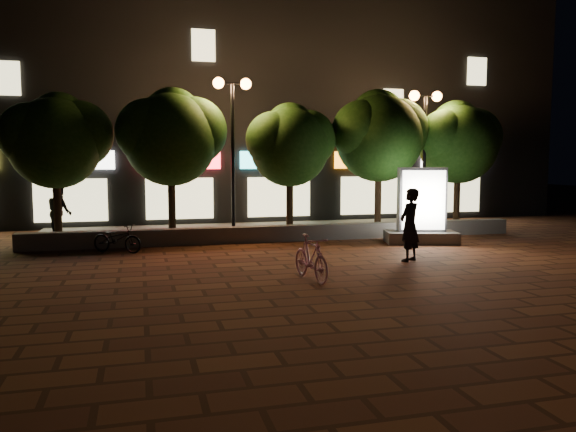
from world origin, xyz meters
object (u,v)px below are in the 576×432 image
object	(u,v)px
tree_far_left	(57,137)
tree_left	(172,134)
scooter_parked	(117,239)
scooter_pink	(311,258)
rider	(410,225)
tree_right	(380,133)
street_lamp_left	(233,116)
ad_kiosk	(421,213)
pedestrian	(60,211)
street_lamp_right	(425,124)
tree_mid	(291,142)
tree_far_right	(459,139)

from	to	relation	value
tree_far_left	tree_left	world-z (taller)	tree_left
tree_far_left	scooter_parked	distance (m)	4.24
scooter_pink	rider	xyz separation A→B (m)	(3.12, 1.58, 0.45)
tree_far_left	tree_right	world-z (taller)	tree_right
tree_left	street_lamp_left	world-z (taller)	street_lamp_left
ad_kiosk	scooter_pink	world-z (taller)	ad_kiosk
tree_far_left	scooter_pink	distance (m)	9.90
ad_kiosk	pedestrian	world-z (taller)	ad_kiosk
scooter_pink	tree_left	bearing A→B (deg)	100.53
tree_far_left	tree_left	xyz separation A→B (m)	(3.50, 0.00, 0.15)
tree_left	tree_right	bearing A→B (deg)	0.00
street_lamp_right	pedestrian	xyz separation A→B (m)	(-12.49, 0.53, -2.93)
tree_mid	tree_right	distance (m)	3.32
tree_far_right	ad_kiosk	xyz separation A→B (m)	(-3.08, -2.97, -2.42)
tree_far_left	pedestrian	world-z (taller)	tree_far_left
pedestrian	tree_mid	bearing A→B (deg)	-119.28
tree_left	tree_far_right	distance (m)	10.50
scooter_parked	pedestrian	distance (m)	3.39
tree_right	tree_far_right	distance (m)	3.20
tree_far_left	ad_kiosk	world-z (taller)	tree_far_left
tree_mid	ad_kiosk	bearing A→B (deg)	-40.95
street_lamp_right	ad_kiosk	distance (m)	4.28
street_lamp_left	ad_kiosk	bearing A→B (deg)	-26.33
ad_kiosk	scooter_parked	xyz separation A→B (m)	(-9.12, 0.45, -0.56)
tree_mid	tree_far_right	xyz separation A→B (m)	(6.50, 0.00, 0.15)
ad_kiosk	rider	world-z (taller)	ad_kiosk
street_lamp_right	ad_kiosk	world-z (taller)	street_lamp_right
scooter_parked	scooter_pink	bearing A→B (deg)	-108.67
tree_right	street_lamp_left	bearing A→B (deg)	-177.19
pedestrian	tree_left	bearing A→B (deg)	-121.57
tree_mid	scooter_parked	size ratio (longest dim) A/B	2.99
rider	tree_far_left	bearing A→B (deg)	-66.64
ad_kiosk	tree_mid	bearing A→B (deg)	139.05
street_lamp_right	scooter_parked	size ratio (longest dim) A/B	3.31
tree_far_right	pedestrian	bearing A→B (deg)	178.91
tree_right	tree_far_right	xyz separation A→B (m)	(3.20, -0.00, -0.20)
street_lamp_left	scooter_parked	bearing A→B (deg)	-148.23
scooter_pink	rider	size ratio (longest dim) A/B	0.87
tree_far_right	rider	world-z (taller)	tree_far_right
tree_far_left	scooter_pink	bearing A→B (deg)	-51.15
tree_right	tree_far_left	bearing A→B (deg)	-180.00
tree_right	tree_left	bearing A→B (deg)	-180.00
tree_mid	street_lamp_right	xyz separation A→B (m)	(4.95, -0.26, 0.68)
street_lamp_right	tree_left	bearing A→B (deg)	178.32
tree_mid	street_lamp_right	size ratio (longest dim) A/B	0.90
ad_kiosk	rider	bearing A→B (deg)	-123.11
street_lamp_right	tree_far_left	bearing A→B (deg)	178.79
street_lamp_left	scooter_pink	bearing A→B (deg)	-85.94
rider	scooter_parked	xyz separation A→B (m)	(-7.27, 3.30, -0.54)
tree_left	street_lamp_left	bearing A→B (deg)	-7.70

